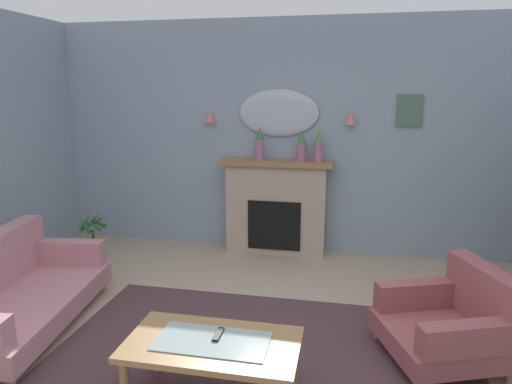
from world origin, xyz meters
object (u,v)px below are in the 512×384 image
(wall_mirror, at_px, (279,113))
(framed_picture, at_px, (409,111))
(coffee_table, at_px, (213,349))
(armchair_in_corner, at_px, (453,321))
(mantel_vase_left, at_px, (301,147))
(wall_sconce_left, at_px, (210,116))
(mantel_vase_right, at_px, (319,146))
(wall_sconce_right, at_px, (351,118))
(fireplace, at_px, (276,208))
(tv_remote, at_px, (218,335))
(potted_plant_small_fern, at_px, (93,233))
(mantel_vase_centre, at_px, (260,144))
(floral_couch, at_px, (10,293))

(wall_mirror, xyz_separation_m, framed_picture, (1.50, 0.01, 0.04))
(coffee_table, bearing_deg, armchair_in_corner, 27.70)
(mantel_vase_left, distance_m, wall_sconce_left, 1.20)
(mantel_vase_right, height_order, wall_sconce_right, wall_sconce_right)
(mantel_vase_right, height_order, coffee_table, mantel_vase_right)
(framed_picture, bearing_deg, mantel_vase_right, -169.80)
(fireplace, distance_m, wall_sconce_right, 1.38)
(wall_sconce_left, xyz_separation_m, armchair_in_corner, (2.51, -2.12, -1.35))
(fireplace, xyz_separation_m, wall_sconce_right, (0.85, 0.09, 1.09))
(tv_remote, relative_size, potted_plant_small_fern, 0.31)
(framed_picture, bearing_deg, wall_sconce_left, -178.54)
(mantel_vase_right, relative_size, framed_picture, 1.08)
(mantel_vase_right, relative_size, wall_sconce_left, 2.77)
(wall_mirror, relative_size, tv_remote, 6.00)
(mantel_vase_centre, xyz_separation_m, framed_picture, (1.70, 0.18, 0.40))
(mantel_vase_centre, bearing_deg, framed_picture, 6.04)
(framed_picture, bearing_deg, potted_plant_small_fern, -169.56)
(wall_sconce_left, xyz_separation_m, tv_remote, (0.93, -2.90, -1.21))
(mantel_vase_right, relative_size, armchair_in_corner, 0.37)
(wall_sconce_right, distance_m, armchair_in_corner, 2.64)
(mantel_vase_left, height_order, tv_remote, mantel_vase_left)
(mantel_vase_left, xyz_separation_m, wall_sconce_right, (0.55, 0.12, 0.33))
(mantel_vase_right, xyz_separation_m, armchair_in_corner, (1.16, -2.00, -1.04))
(floral_couch, bearing_deg, mantel_vase_centre, 53.31)
(mantel_vase_left, bearing_deg, potted_plant_small_fern, -168.65)
(wall_mirror, relative_size, wall_sconce_left, 6.86)
(wall_sconce_right, bearing_deg, fireplace, -173.84)
(wall_sconce_right, bearing_deg, potted_plant_small_fern, -168.48)
(tv_remote, bearing_deg, potted_plant_small_fern, 134.65)
(mantel_vase_left, relative_size, wall_sconce_left, 2.64)
(potted_plant_small_fern, bearing_deg, coffee_table, -46.39)
(mantel_vase_left, bearing_deg, coffee_table, -94.90)
(wall_mirror, bearing_deg, mantel_vase_right, -18.78)
(mantel_vase_left, relative_size, armchair_in_corner, 0.35)
(mantel_vase_left, bearing_deg, wall_sconce_left, 174.04)
(mantel_vase_right, height_order, potted_plant_small_fern, mantel_vase_right)
(mantel_vase_left, relative_size, framed_picture, 1.02)
(mantel_vase_right, height_order, wall_mirror, wall_mirror)
(fireplace, bearing_deg, armchair_in_corner, -50.69)
(mantel_vase_centre, relative_size, floral_couch, 0.22)
(mantel_vase_centre, relative_size, coffee_table, 0.36)
(mantel_vase_right, bearing_deg, wall_sconce_right, 18.92)
(coffee_table, height_order, armchair_in_corner, armchair_in_corner)
(wall_mirror, bearing_deg, fireplace, -90.00)
(mantel_vase_right, bearing_deg, tv_remote, -98.68)
(tv_remote, bearing_deg, mantel_vase_centre, 95.67)
(mantel_vase_right, bearing_deg, mantel_vase_centre, 180.00)
(mantel_vase_left, bearing_deg, armchair_in_corner, -55.77)
(wall_mirror, distance_m, armchair_in_corner, 3.07)
(framed_picture, height_order, tv_remote, framed_picture)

